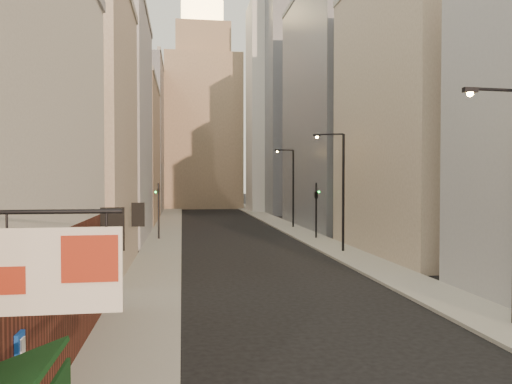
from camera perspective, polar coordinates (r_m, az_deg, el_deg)
The scene contains 16 objects.
sidewalk_left at distance 58.83m, azimuth -9.97°, elevation -3.67°, with size 3.00×140.00×0.15m, color gray.
sidewalk_right at distance 59.91m, azimuth 2.59°, elevation -3.56°, with size 3.00×140.00×0.15m, color gray.
left_bldg_beige at distance 30.53m, azimuth -21.94°, elevation 6.41°, with size 8.00×12.00×16.00m, color gray.
left_bldg_grey at distance 46.36m, azimuth -17.31°, elevation 7.20°, with size 8.00×16.00×20.00m, color #97979D.
left_bldg_tan at distance 64.05m, azimuth -14.82°, elevation 4.26°, with size 8.00×18.00×17.00m, color #8B7259.
left_bldg_wingrid at distance 84.14m, azimuth -13.32°, elevation 5.98°, with size 8.00×20.00×24.00m, color gray.
right_bldg_beige at distance 37.90m, azimuth 18.38°, elevation 8.49°, with size 8.00×16.00×20.00m, color gray.
right_bldg_wingrid at distance 56.71m, azimuth 9.12°, elevation 9.23°, with size 8.00×20.00×26.00m, color gray.
highrise at distance 87.15m, azimuth 7.29°, elevation 14.94°, with size 21.00×23.00×51.20m.
clock_tower at distance 96.45m, azimuth -6.12°, elevation 8.79°, with size 14.00×14.00×44.90m.
white_tower at distance 83.99m, azimuth 1.93°, elevation 10.56°, with size 8.00×8.00×41.50m.
streetlamp_near at distance 19.90m, azimuth 27.08°, elevation 0.01°, with size 2.23×0.33×8.51m.
streetlamp_mid at distance 36.37m, azimuth 9.60°, elevation 0.83°, with size 2.16×0.94×8.62m.
streetlamp_far at distance 54.06m, azimuth 4.06°, elevation 0.98°, with size 2.21×0.65×8.52m.
traffic_light_left at distance 44.06m, azimuth -11.08°, elevation -0.88°, with size 0.58×0.51×5.00m.
traffic_light_right at distance 44.30m, azimuth 6.89°, elevation -0.55°, with size 0.63×0.60×5.00m.
Camera 1 is at (-4.94, -3.58, 5.31)m, focal length 35.00 mm.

